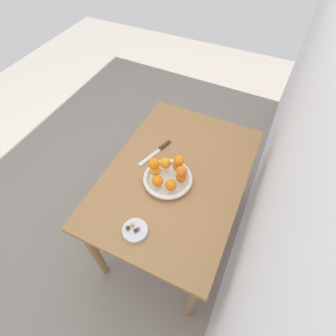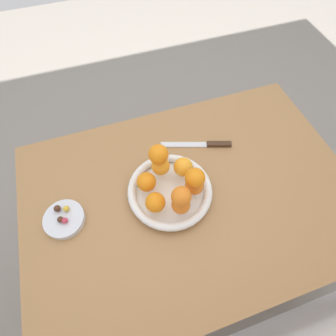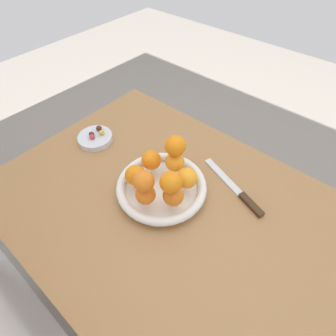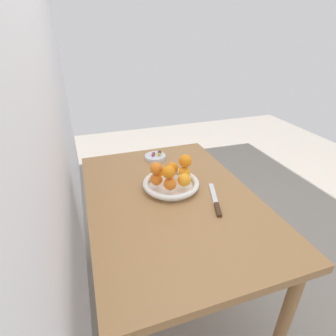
{
  "view_description": "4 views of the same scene",
  "coord_description": "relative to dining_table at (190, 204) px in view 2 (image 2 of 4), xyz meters",
  "views": [
    {
      "loc": [
        0.84,
        0.34,
        1.93
      ],
      "look_at": [
        0.05,
        -0.03,
        0.83
      ],
      "focal_mm": 28.0,
      "sensor_mm": 36.0,
      "label": 1
    },
    {
      "loc": [
        0.2,
        0.34,
        1.52
      ],
      "look_at": [
        0.07,
        -0.05,
        0.86
      ],
      "focal_mm": 28.0,
      "sensor_mm": 36.0,
      "label": 2
    },
    {
      "loc": [
        -0.26,
        0.34,
        1.39
      ],
      "look_at": [
        0.04,
        -0.02,
        0.87
      ],
      "focal_mm": 28.0,
      "sensor_mm": 36.0,
      "label": 3
    },
    {
      "loc": [
        -0.95,
        0.34,
        1.43
      ],
      "look_at": [
        0.03,
        0.01,
        0.87
      ],
      "focal_mm": 28.0,
      "sensor_mm": 36.0,
      "label": 4
    }
  ],
  "objects": [
    {
      "name": "ground_plane",
      "position": [
        0.0,
        0.0,
        -0.65
      ],
      "size": [
        6.0,
        6.0,
        0.0
      ],
      "primitive_type": "plane",
      "color": "gray"
    },
    {
      "name": "dining_table",
      "position": [
        0.0,
        0.0,
        0.0
      ],
      "size": [
        1.1,
        0.76,
        0.74
      ],
      "color": "#9E7042",
      "rests_on": "ground_plane"
    },
    {
      "name": "fruit_bowl",
      "position": [
        0.07,
        -0.02,
        0.11
      ],
      "size": [
        0.27,
        0.27,
        0.04
      ],
      "color": "white",
      "rests_on": "dining_table"
    },
    {
      "name": "candy_dish",
      "position": [
        0.41,
        -0.04,
        0.1
      ],
      "size": [
        0.12,
        0.12,
        0.02
      ],
      "primitive_type": "cylinder",
      "color": "silver",
      "rests_on": "dining_table"
    },
    {
      "name": "orange_0",
      "position": [
        0.0,
        0.01,
        0.16
      ],
      "size": [
        0.06,
        0.06,
        0.06
      ],
      "primitive_type": "sphere",
      "color": "orange",
      "rests_on": "fruit_bowl"
    },
    {
      "name": "orange_1",
      "position": [
        0.01,
        -0.07,
        0.16
      ],
      "size": [
        0.06,
        0.06,
        0.06
      ],
      "primitive_type": "sphere",
      "color": "orange",
      "rests_on": "fruit_bowl"
    },
    {
      "name": "orange_2",
      "position": [
        0.08,
        -0.09,
        0.16
      ],
      "size": [
        0.06,
        0.06,
        0.06
      ],
      "primitive_type": "sphere",
      "color": "orange",
      "rests_on": "fruit_bowl"
    },
    {
      "name": "orange_3",
      "position": [
        0.14,
        -0.05,
        0.16
      ],
      "size": [
        0.06,
        0.06,
        0.06
      ],
      "primitive_type": "sphere",
      "color": "orange",
      "rests_on": "fruit_bowl"
    },
    {
      "name": "orange_4",
      "position": [
        0.13,
        0.02,
        0.16
      ],
      "size": [
        0.06,
        0.06,
        0.06
      ],
      "primitive_type": "sphere",
      "color": "orange",
      "rests_on": "fruit_bowl"
    },
    {
      "name": "orange_5",
      "position": [
        0.06,
        0.05,
        0.16
      ],
      "size": [
        0.06,
        0.06,
        0.06
      ],
      "primitive_type": "sphere",
      "color": "orange",
      "rests_on": "fruit_bowl"
    },
    {
      "name": "orange_6",
      "position": [
        0.01,
        0.01,
        0.22
      ],
      "size": [
        0.06,
        0.06,
        0.06
      ],
      "primitive_type": "sphere",
      "color": "orange",
      "rests_on": "orange_0"
    },
    {
      "name": "orange_7",
      "position": [
        0.06,
        0.05,
        0.21
      ],
      "size": [
        0.06,
        0.06,
        0.06
      ],
      "primitive_type": "sphere",
      "color": "orange",
      "rests_on": "orange_5"
    },
    {
      "name": "orange_8",
      "position": [
        0.08,
        -0.1,
        0.22
      ],
      "size": [
        0.06,
        0.06,
        0.06
      ],
      "primitive_type": "sphere",
      "color": "orange",
      "rests_on": "orange_2"
    },
    {
      "name": "candy_ball_0",
      "position": [
        0.41,
        -0.03,
        0.12
      ],
      "size": [
        0.02,
        0.02,
        0.02
      ],
      "primitive_type": "sphere",
      "color": "#472819",
      "rests_on": "candy_dish"
    },
    {
      "name": "candy_ball_1",
      "position": [
        0.39,
        -0.06,
        0.12
      ],
      "size": [
        0.02,
        0.02,
        0.02
      ],
      "primitive_type": "sphere",
      "color": "gold",
      "rests_on": "candy_dish"
    },
    {
      "name": "candy_ball_2",
      "position": [
        0.4,
        -0.02,
        0.12
      ],
      "size": [
        0.02,
        0.02,
        0.02
      ],
      "primitive_type": "sphere",
      "color": "#C6384C",
      "rests_on": "candy_dish"
    },
    {
      "name": "candy_ball_3",
      "position": [
        0.42,
        -0.07,
        0.12
      ],
      "size": [
        0.02,
        0.02,
        0.02
      ],
      "primitive_type": "sphere",
      "color": "#472819",
      "rests_on": "candy_dish"
    },
    {
      "name": "knife",
      "position": [
        -0.11,
        -0.17,
        0.09
      ],
      "size": [
        0.25,
        0.1,
        0.01
      ],
      "color": "#3F2819",
      "rests_on": "dining_table"
    }
  ]
}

